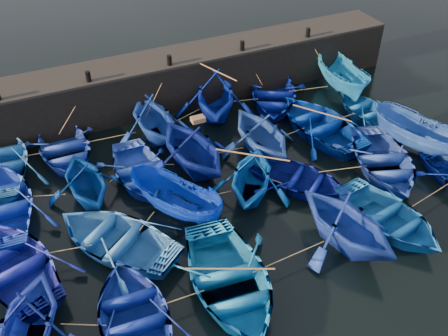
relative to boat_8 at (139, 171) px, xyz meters
name	(u,v)px	position (x,y,z in m)	size (l,w,h in m)	color
ground	(258,228)	(3.31, -4.81, -0.47)	(120.00, 120.00, 0.00)	black
quay_wall	(166,82)	(3.31, 5.69, 0.78)	(26.00, 2.50, 2.50)	black
quay_top	(164,59)	(3.31, 5.69, 2.09)	(26.00, 2.50, 0.12)	black
bollard_1	(88,76)	(-0.69, 4.79, 2.40)	(0.24, 0.24, 0.50)	black
bollard_2	(169,60)	(3.31, 4.79, 2.40)	(0.24, 0.24, 0.50)	black
bollard_3	(242,46)	(7.31, 4.79, 2.40)	(0.24, 0.24, 0.50)	black
bollard_4	(308,33)	(11.31, 4.79, 2.40)	(0.24, 0.24, 0.50)	black
boat_1	(64,149)	(-2.60, 2.97, 0.04)	(3.49, 4.88, 1.01)	#1D38A4
boat_2	(153,118)	(1.64, 2.81, 0.66)	(3.68, 4.27, 2.25)	#153C9C
boat_3	(215,93)	(5.17, 3.47, 0.78)	(4.09, 4.74, 2.50)	#061C8F
boat_4	(273,96)	(8.38, 3.13, 0.06)	(3.63, 5.08, 1.05)	navy
boat_5	(342,77)	(12.44, 2.72, 0.45)	(1.78, 4.73, 1.83)	blue
boat_6	(1,203)	(-5.59, 0.23, 0.10)	(3.93, 5.49, 1.14)	#1331CF
boat_7	(86,180)	(-2.26, -0.30, 0.52)	(3.23, 3.75, 1.97)	navy
boat_8	(139,171)	(0.00, 0.00, 0.00)	(3.22, 4.50, 0.93)	blue
boat_9	(192,147)	(2.41, -0.29, 0.76)	(4.00, 4.64, 2.44)	navy
boat_10	(261,132)	(5.71, -0.44, 0.67)	(3.73, 4.32, 2.28)	#1D4290
boat_11	(320,123)	(9.11, -0.24, 0.10)	(3.89, 5.43, 1.13)	navy
boat_12	(369,111)	(12.11, -0.19, -0.02)	(3.08, 4.31, 0.89)	#0F5391
boat_13	(13,263)	(-5.51, -3.20, 0.07)	(3.69, 5.16, 1.07)	#171F96
boat_14	(116,238)	(-1.93, -3.51, 0.06)	(3.63, 5.08, 1.05)	blue
boat_15	(175,200)	(0.67, -2.80, 0.36)	(1.60, 4.25, 1.64)	#0225A2
boat_16	(251,176)	(3.93, -2.94, 0.57)	(3.39, 3.94, 2.07)	#0446A1
boat_17	(300,180)	(6.04, -3.39, -0.03)	(3.04, 4.25, 0.88)	#040D74
boat_18	(383,161)	(9.96, -3.90, 0.07)	(3.70, 5.18, 1.07)	#22429D
boat_19	(419,136)	(12.30, -3.43, 0.44)	(1.77, 4.69, 1.82)	#204CA0
boat_20	(26,325)	(-5.36, -6.38, 0.60)	(3.50, 4.06, 2.14)	navy
boat_21	(135,316)	(-2.30, -7.03, 0.03)	(3.42, 4.78, 0.99)	navy
boat_22	(229,281)	(0.97, -7.07, 0.11)	(3.97, 5.55, 1.15)	#126DBA
boat_23	(347,222)	(5.78, -6.88, 0.68)	(3.77, 4.37, 2.30)	navy
boat_24	(389,217)	(7.92, -6.81, 0.02)	(3.33, 4.66, 0.97)	blue
wooden_crate	(198,119)	(2.71, -0.29, 2.08)	(0.57, 0.38, 0.21)	brown
mooring_ropes	(211,142)	(3.48, 0.15, 0.41)	(17.87, 11.80, 2.10)	tan
loose_oars	(257,141)	(4.79, -1.70, 1.28)	(10.39, 12.62, 1.43)	#99724C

